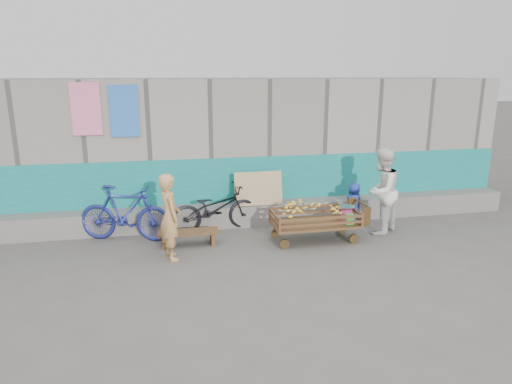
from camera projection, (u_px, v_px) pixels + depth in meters
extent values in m
plane|color=#57534F|center=(268.00, 269.00, 7.47)|extent=(80.00, 80.00, 0.00)
cube|color=gray|center=(230.00, 142.00, 10.98)|extent=(12.00, 3.00, 3.00)
cube|color=#097F80|center=(241.00, 190.00, 9.75)|extent=(12.00, 0.03, 1.40)
cube|color=slate|center=(243.00, 214.00, 9.65)|extent=(12.00, 0.50, 0.45)
cube|color=tan|center=(258.00, 189.00, 9.44)|extent=(1.00, 0.19, 0.68)
cube|color=pink|center=(86.00, 109.00, 8.70)|extent=(0.55, 0.03, 1.00)
cube|color=blue|center=(124.00, 111.00, 8.85)|extent=(0.55, 0.03, 1.00)
cube|color=#542E20|center=(315.00, 224.00, 8.68)|extent=(1.63, 0.81, 0.05)
cylinder|color=#382810|center=(284.00, 244.00, 8.33)|extent=(0.18, 0.05, 0.18)
cube|color=#542E20|center=(280.00, 225.00, 8.13)|extent=(0.05, 0.05, 0.25)
cylinder|color=#382810|center=(276.00, 233.00, 8.89)|extent=(0.18, 0.05, 0.18)
cube|color=#542E20|center=(270.00, 213.00, 8.85)|extent=(0.05, 0.05, 0.25)
cylinder|color=#382810|center=(354.00, 239.00, 8.59)|extent=(0.18, 0.05, 0.18)
cube|color=#542E20|center=(362.00, 220.00, 8.43)|extent=(0.05, 0.05, 0.25)
cylinder|color=#382810|center=(342.00, 228.00, 9.16)|extent=(0.18, 0.05, 0.18)
cube|color=#542E20|center=(346.00, 208.00, 9.15)|extent=(0.05, 0.05, 0.25)
cube|color=#542E20|center=(322.00, 224.00, 8.29)|extent=(1.57, 0.04, 0.05)
cube|color=#542E20|center=(322.00, 219.00, 8.26)|extent=(1.57, 0.04, 0.05)
cube|color=#542E20|center=(309.00, 212.00, 9.01)|extent=(1.57, 0.04, 0.05)
cube|color=#542E20|center=(309.00, 207.00, 8.98)|extent=(1.57, 0.04, 0.05)
cube|color=#542E20|center=(275.00, 221.00, 8.50)|extent=(0.04, 0.76, 0.05)
cube|color=#542E20|center=(275.00, 215.00, 8.47)|extent=(0.04, 0.76, 0.05)
cube|color=#542E20|center=(354.00, 215.00, 8.80)|extent=(0.04, 0.76, 0.05)
cube|color=#542E20|center=(354.00, 210.00, 8.78)|extent=(0.04, 0.76, 0.05)
cylinder|color=#382810|center=(362.00, 204.00, 8.78)|extent=(0.04, 0.72, 0.04)
cube|color=#382810|center=(352.00, 207.00, 9.12)|extent=(0.16, 0.04, 0.36)
cube|color=#382810|center=(366.00, 217.00, 8.49)|extent=(0.16, 0.04, 0.36)
ellipsoid|color=yellow|center=(311.00, 213.00, 8.60)|extent=(1.18, 0.63, 0.40)
cylinder|color=#E33791|center=(346.00, 215.00, 8.77)|extent=(0.22, 0.22, 0.24)
cylinder|color=silver|center=(347.00, 208.00, 8.73)|extent=(0.03, 0.03, 0.05)
cylinder|color=silver|center=(347.00, 206.00, 8.72)|extent=(0.31, 0.31, 0.02)
cube|color=green|center=(349.00, 219.00, 8.52)|extent=(0.14, 0.11, 0.20)
cube|color=#542E20|center=(188.00, 232.00, 8.45)|extent=(1.12, 0.34, 0.04)
cube|color=#542E20|center=(164.00, 241.00, 8.40)|extent=(0.07, 0.31, 0.22)
cube|color=#542E20|center=(213.00, 238.00, 8.57)|extent=(0.07, 0.31, 0.22)
imported|color=tan|center=(170.00, 217.00, 7.74)|extent=(0.49, 0.62, 1.50)
imported|color=white|center=(381.00, 191.00, 8.98)|extent=(1.06, 1.03, 1.72)
imported|color=#23389D|center=(354.00, 203.00, 9.70)|extent=(0.49, 0.40, 0.87)
imported|color=black|center=(215.00, 209.00, 9.18)|extent=(1.87, 0.93, 0.94)
imported|color=navy|center=(125.00, 213.00, 8.63)|extent=(1.88, 1.04, 1.09)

